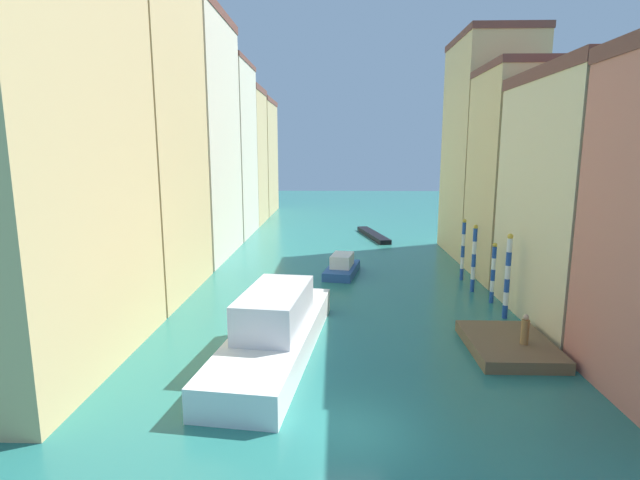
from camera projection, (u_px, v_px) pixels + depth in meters
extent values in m
plane|color=#28756B|center=(341.00, 265.00, 40.33)|extent=(154.00, 154.00, 0.00)
cube|color=#DBB77A|center=(28.00, 131.00, 19.67)|extent=(6.16, 11.74, 20.22)
cube|color=#DBB77A|center=(138.00, 127.00, 30.59)|extent=(6.16, 10.19, 21.59)
cube|color=beige|center=(192.00, 142.00, 42.14)|extent=(6.16, 11.94, 20.20)
cube|color=brown|center=(186.00, 14.00, 40.25)|extent=(6.28, 12.18, 0.75)
cube|color=beige|center=(223.00, 152.00, 53.57)|extent=(6.16, 9.81, 18.46)
cube|color=brown|center=(220.00, 62.00, 51.86)|extent=(6.28, 10.01, 0.50)
cube|color=#DBB77A|center=(240.00, 159.00, 63.00)|extent=(6.16, 8.70, 16.61)
cube|color=brown|center=(238.00, 90.00, 61.44)|extent=(6.28, 8.87, 0.75)
cube|color=#DBB77A|center=(253.00, 159.00, 73.53)|extent=(6.16, 11.48, 16.27)
cube|color=brown|center=(252.00, 102.00, 72.00)|extent=(6.28, 11.71, 0.70)
cube|color=beige|center=(585.00, 204.00, 26.14)|extent=(6.16, 10.20, 12.97)
cube|color=brown|center=(598.00, 72.00, 24.91)|extent=(6.28, 10.41, 0.68)
cube|color=#DBB77A|center=(522.00, 178.00, 35.02)|extent=(6.16, 7.31, 14.78)
cube|color=brown|center=(530.00, 68.00, 33.64)|extent=(6.28, 7.45, 0.51)
cube|color=#DBB77A|center=(487.00, 152.00, 43.13)|extent=(6.16, 9.34, 18.55)
cube|color=brown|center=(494.00, 38.00, 41.41)|extent=(6.28, 9.53, 0.56)
cube|color=brown|center=(509.00, 345.00, 22.89)|extent=(3.77, 5.18, 0.56)
cylinder|color=olive|center=(525.00, 332.00, 22.20)|extent=(0.36, 0.36, 1.16)
sphere|color=tan|center=(526.00, 317.00, 22.07)|extent=(0.26, 0.26, 0.26)
cylinder|color=#1E479E|center=(505.00, 312.00, 27.34)|extent=(0.29, 0.29, 0.76)
cylinder|color=white|center=(506.00, 299.00, 27.20)|extent=(0.29, 0.29, 0.76)
cylinder|color=#1E479E|center=(507.00, 285.00, 27.06)|extent=(0.29, 0.29, 0.76)
cylinder|color=white|center=(508.00, 272.00, 26.92)|extent=(0.29, 0.29, 0.76)
cylinder|color=#1E479E|center=(509.00, 259.00, 26.79)|extent=(0.29, 0.29, 0.76)
cylinder|color=white|center=(510.00, 245.00, 26.65)|extent=(0.29, 0.29, 0.76)
sphere|color=gold|center=(510.00, 236.00, 26.56)|extent=(0.32, 0.32, 0.32)
cylinder|color=#1E479E|center=(491.00, 297.00, 30.14)|extent=(0.26, 0.26, 0.71)
cylinder|color=white|center=(492.00, 286.00, 30.01)|extent=(0.26, 0.26, 0.71)
cylinder|color=#1E479E|center=(493.00, 275.00, 29.88)|extent=(0.26, 0.26, 0.71)
cylinder|color=white|center=(494.00, 264.00, 29.76)|extent=(0.26, 0.26, 0.71)
cylinder|color=#1E479E|center=(494.00, 252.00, 29.63)|extent=(0.26, 0.26, 0.71)
sphere|color=gold|center=(495.00, 245.00, 29.54)|extent=(0.29, 0.29, 0.29)
cylinder|color=#1E479E|center=(472.00, 285.00, 32.52)|extent=(0.28, 0.28, 0.86)
cylinder|color=white|center=(473.00, 273.00, 32.37)|extent=(0.28, 0.28, 0.86)
cylinder|color=#1E479E|center=(474.00, 260.00, 32.21)|extent=(0.28, 0.28, 0.86)
cylinder|color=white|center=(474.00, 248.00, 32.06)|extent=(0.28, 0.28, 0.86)
cylinder|color=#1E479E|center=(475.00, 235.00, 31.90)|extent=(0.28, 0.28, 0.86)
sphere|color=gold|center=(476.00, 227.00, 31.80)|extent=(0.30, 0.30, 0.30)
cylinder|color=#1E479E|center=(462.00, 274.00, 35.50)|extent=(0.26, 0.26, 0.85)
cylinder|color=white|center=(462.00, 263.00, 35.35)|extent=(0.26, 0.26, 0.85)
cylinder|color=#1E479E|center=(463.00, 251.00, 35.19)|extent=(0.26, 0.26, 0.85)
cylinder|color=white|center=(463.00, 240.00, 35.04)|extent=(0.26, 0.26, 0.85)
cylinder|color=#1E479E|center=(464.00, 228.00, 34.89)|extent=(0.26, 0.26, 0.85)
sphere|color=gold|center=(464.00, 221.00, 34.79)|extent=(0.29, 0.29, 0.29)
cube|color=white|center=(276.00, 339.00, 22.59)|extent=(4.91, 13.19, 1.31)
cube|color=silver|center=(275.00, 308.00, 22.32)|extent=(3.27, 5.92, 1.74)
cube|color=black|center=(373.00, 235.00, 53.35)|extent=(3.07, 9.42, 0.47)
cube|color=#234C93|center=(342.00, 270.00, 37.12)|extent=(3.01, 5.44, 0.63)
cube|color=silver|center=(342.00, 260.00, 36.97)|extent=(1.91, 2.73, 0.95)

